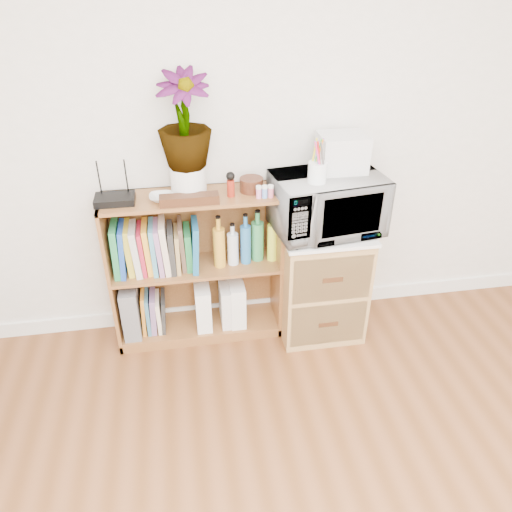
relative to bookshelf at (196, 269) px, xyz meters
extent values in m
cube|color=white|center=(0.35, 0.14, -0.42)|extent=(4.00, 0.02, 0.10)
cube|color=brown|center=(0.00, 0.00, 0.00)|extent=(1.00, 0.30, 0.95)
cube|color=#9E7542|center=(0.75, -0.08, -0.12)|extent=(0.50, 0.45, 0.70)
imported|color=silver|center=(0.75, -0.08, 0.41)|extent=(0.64, 0.48, 0.33)
cylinder|color=white|center=(0.66, -0.15, 0.63)|extent=(0.10, 0.10, 0.11)
cube|color=silver|center=(0.84, -0.01, 0.68)|extent=(0.26, 0.21, 0.20)
cube|color=black|center=(-0.40, -0.02, 0.49)|extent=(0.21, 0.14, 0.04)
imported|color=silver|center=(-0.16, -0.03, 0.49)|extent=(0.13, 0.13, 0.03)
cylinder|color=white|center=(-0.01, 0.02, 0.56)|extent=(0.19, 0.19, 0.16)
imported|color=#326629|center=(-0.01, 0.02, 0.89)|extent=(0.28, 0.28, 0.50)
cube|color=#381B0F|center=(-0.01, -0.10, 0.50)|extent=(0.31, 0.08, 0.05)
cylinder|color=maroon|center=(0.22, -0.04, 0.52)|extent=(0.04, 0.04, 0.09)
cylinder|color=#35180E|center=(0.34, 0.01, 0.51)|extent=(0.13, 0.13, 0.08)
cube|color=pink|center=(0.39, -0.09, 0.50)|extent=(0.11, 0.04, 0.06)
cube|color=slate|center=(-0.41, 0.00, -0.24)|extent=(0.10, 0.27, 0.33)
cube|color=white|center=(0.02, -0.01, -0.26)|extent=(0.09, 0.23, 0.29)
cube|color=silver|center=(0.17, -0.01, -0.27)|extent=(0.09, 0.22, 0.27)
cube|color=white|center=(0.23, -0.01, -0.26)|extent=(0.09, 0.23, 0.29)
cube|color=#238349|center=(-0.44, 0.00, 0.18)|extent=(0.04, 0.20, 0.31)
cube|color=#1C44A9|center=(-0.41, 0.00, 0.18)|extent=(0.04, 0.20, 0.30)
cube|color=gold|center=(-0.37, 0.00, 0.17)|extent=(0.04, 0.20, 0.29)
cube|color=beige|center=(-0.33, 0.00, 0.17)|extent=(0.05, 0.20, 0.29)
cube|color=#B11E38|center=(-0.30, 0.00, 0.16)|extent=(0.03, 0.20, 0.27)
cube|color=#F4A52B|center=(-0.27, 0.00, 0.17)|extent=(0.04, 0.20, 0.29)
cube|color=teal|center=(-0.23, 0.00, 0.17)|extent=(0.03, 0.20, 0.29)
cube|color=#99689C|center=(-0.20, 0.00, 0.17)|extent=(0.04, 0.20, 0.29)
cube|color=beige|center=(-0.17, 0.00, 0.18)|extent=(0.05, 0.20, 0.31)
cube|color=#282828|center=(-0.13, 0.00, 0.16)|extent=(0.03, 0.20, 0.27)
cube|color=#A6864C|center=(-0.10, 0.00, 0.15)|extent=(0.02, 0.20, 0.24)
cube|color=brown|center=(-0.07, 0.00, 0.17)|extent=(0.03, 0.20, 0.28)
cube|color=#1F773A|center=(-0.04, 0.00, 0.14)|extent=(0.04, 0.20, 0.24)
cube|color=#175B8F|center=(0.00, 0.00, 0.17)|extent=(0.05, 0.20, 0.29)
cylinder|color=gold|center=(0.14, 0.00, 0.18)|extent=(0.07, 0.07, 0.32)
cylinder|color=silver|center=(0.22, 0.00, 0.15)|extent=(0.06, 0.06, 0.26)
cylinder|color=#2671B5|center=(0.30, 0.00, 0.18)|extent=(0.06, 0.06, 0.31)
cylinder|color=#359251|center=(0.37, 0.00, 0.18)|extent=(0.07, 0.07, 0.31)
cylinder|color=#D0E736|center=(0.46, 0.00, 0.17)|extent=(0.06, 0.06, 0.30)
cylinder|color=#B4C0C8|center=(0.53, 0.00, 0.19)|extent=(0.07, 0.07, 0.32)
cube|color=orange|center=(-0.34, 0.00, -0.27)|extent=(0.03, 0.19, 0.28)
cube|color=teal|center=(-0.31, 0.00, -0.28)|extent=(0.02, 0.19, 0.25)
cube|color=slate|center=(-0.28, 0.00, -0.28)|extent=(0.04, 0.19, 0.25)
cube|color=beige|center=(-0.25, 0.00, -0.29)|extent=(0.03, 0.19, 0.22)
cube|color=#272727|center=(-0.22, 0.00, -0.29)|extent=(0.04, 0.19, 0.23)
camera|label=1|loc=(-0.06, -2.52, 1.62)|focal=35.00mm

